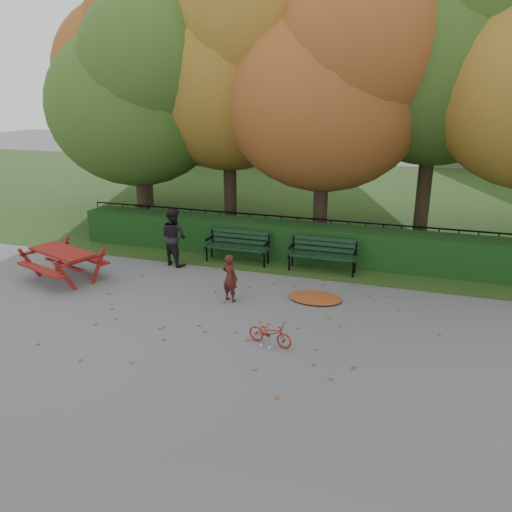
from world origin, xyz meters
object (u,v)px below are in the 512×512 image
(bench_right, at_px, (323,252))
(child, at_px, (230,278))
(picnic_table, at_px, (63,257))
(bicycle, at_px, (270,333))
(bench_left, at_px, (238,244))
(tree_a, at_px, (141,93))
(tree_b, at_px, (236,64))
(tree_f, at_px, (144,61))
(adult, at_px, (173,237))
(tree_c, at_px, (336,82))
(tree_d, at_px, (454,38))

(bench_right, xyz_separation_m, child, (-1.61, -2.68, 0.04))
(picnic_table, relative_size, bicycle, 2.45)
(bench_left, height_order, picnic_table, bench_left)
(tree_a, relative_size, tree_b, 0.85)
(tree_f, relative_size, adult, 5.74)
(tree_b, xyz_separation_m, bench_right, (3.54, -3.04, -4.88))
(bench_right, xyz_separation_m, adult, (-3.99, -0.80, 0.28))
(tree_a, distance_m, bicycle, 9.77)
(picnic_table, height_order, adult, adult)
(bench_left, bearing_deg, picnic_table, -143.44)
(tree_f, height_order, adult, tree_f)
(tree_a, distance_m, adult, 5.13)
(tree_a, bearing_deg, child, -44.28)
(bench_right, distance_m, bicycle, 4.41)
(adult, bearing_deg, child, 161.83)
(tree_c, xyz_separation_m, bicycle, (0.13, -6.66, -4.59))
(tree_c, height_order, bicycle, tree_c)
(tree_a, xyz_separation_m, tree_f, (-1.94, 3.66, 1.17))
(bench_left, distance_m, bicycle, 4.95)
(bench_left, relative_size, picnic_table, 0.81)
(tree_c, relative_size, bench_left, 4.44)
(tree_a, height_order, bench_left, tree_a)
(bench_right, relative_size, picnic_table, 0.81)
(tree_b, distance_m, bench_right, 6.76)
(child, distance_m, adult, 3.04)
(tree_d, xyz_separation_m, tree_f, (-11.01, 2.01, -0.29))
(tree_c, bearing_deg, bench_left, -133.36)
(tree_b, relative_size, child, 7.89)
(tree_c, relative_size, tree_f, 0.87)
(bicycle, bearing_deg, tree_c, 12.63)
(tree_d, height_order, child, tree_d)
(child, relative_size, adult, 0.70)
(tree_a, bearing_deg, bench_right, -16.61)
(tree_b, distance_m, tree_f, 5.32)
(tree_d, relative_size, picnic_table, 4.32)
(tree_d, height_order, tree_f, tree_d)
(tree_f, bearing_deg, bicycle, -50.83)
(tree_b, height_order, tree_d, tree_d)
(child, height_order, bicycle, child)
(tree_b, distance_m, bicycle, 9.68)
(tree_d, distance_m, picnic_table, 12.13)
(picnic_table, xyz_separation_m, child, (4.49, 0.06, -0.05))
(child, bearing_deg, tree_d, -105.85)
(bench_left, bearing_deg, tree_d, 34.26)
(bench_right, height_order, bicycle, bench_right)
(tree_d, relative_size, bicycle, 10.59)
(adult, height_order, bicycle, adult)
(tree_f, bearing_deg, tree_a, -62.02)
(bicycle, bearing_deg, bench_right, 9.73)
(adult, xyz_separation_m, bicycle, (3.85, -3.60, -0.56))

